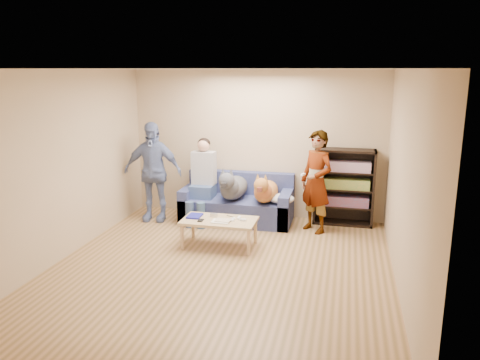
% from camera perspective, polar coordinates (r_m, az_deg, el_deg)
% --- Properties ---
extents(ground, '(5.00, 5.00, 0.00)m').
position_cam_1_polar(ground, '(6.33, -2.50, -10.87)').
color(ground, olive).
rests_on(ground, ground).
extents(ceiling, '(5.00, 5.00, 0.00)m').
position_cam_1_polar(ceiling, '(5.78, -2.76, 13.37)').
color(ceiling, white).
rests_on(ceiling, ground).
extents(wall_back, '(4.50, 0.00, 4.50)m').
position_cam_1_polar(wall_back, '(8.31, 2.03, 4.36)').
color(wall_back, tan).
rests_on(wall_back, ground).
extents(wall_front, '(4.50, 0.00, 4.50)m').
position_cam_1_polar(wall_front, '(3.67, -13.26, -7.67)').
color(wall_front, tan).
rests_on(wall_front, ground).
extents(wall_left, '(0.00, 5.00, 5.00)m').
position_cam_1_polar(wall_left, '(6.87, -21.03, 1.57)').
color(wall_left, tan).
rests_on(wall_left, ground).
extents(wall_right, '(0.00, 5.00, 5.00)m').
position_cam_1_polar(wall_right, '(5.75, 19.52, -0.46)').
color(wall_right, tan).
rests_on(wall_right, ground).
extents(blanket, '(0.44, 0.37, 0.15)m').
position_cam_1_polar(blanket, '(7.79, 5.08, -2.28)').
color(blanket, '#B6B6BB').
rests_on(blanket, sofa).
extents(person_standing_right, '(0.72, 0.69, 1.66)m').
position_cam_1_polar(person_standing_right, '(7.62, 9.29, -0.22)').
color(person_standing_right, gray).
rests_on(person_standing_right, ground).
extents(person_standing_left, '(1.05, 0.51, 1.73)m').
position_cam_1_polar(person_standing_left, '(8.24, -10.61, 1.00)').
color(person_standing_left, '#7888C0').
rests_on(person_standing_left, ground).
extents(held_controller, '(0.07, 0.12, 0.03)m').
position_cam_1_polar(held_controller, '(7.41, 7.68, 0.67)').
color(held_controller, white).
rests_on(held_controller, person_standing_right).
extents(notebook_blue, '(0.20, 0.26, 0.03)m').
position_cam_1_polar(notebook_blue, '(7.13, -5.55, -4.38)').
color(notebook_blue, '#1A1C92').
rests_on(notebook_blue, coffee_table).
extents(papers, '(0.26, 0.20, 0.02)m').
position_cam_1_polar(papers, '(6.87, -2.37, -5.06)').
color(papers, white).
rests_on(papers, coffee_table).
extents(magazine, '(0.22, 0.17, 0.01)m').
position_cam_1_polar(magazine, '(6.88, -2.08, -4.92)').
color(magazine, beige).
rests_on(magazine, coffee_table).
extents(camera_silver, '(0.11, 0.06, 0.05)m').
position_cam_1_polar(camera_silver, '(7.11, -3.23, -4.28)').
color(camera_silver, silver).
rests_on(camera_silver, coffee_table).
extents(controller_a, '(0.04, 0.13, 0.03)m').
position_cam_1_polar(controller_a, '(7.00, -0.11, -4.64)').
color(controller_a, white).
rests_on(controller_a, coffee_table).
extents(controller_b, '(0.09, 0.06, 0.03)m').
position_cam_1_polar(controller_b, '(6.91, 0.38, -4.89)').
color(controller_b, silver).
rests_on(controller_b, coffee_table).
extents(headphone_cup_a, '(0.07, 0.07, 0.02)m').
position_cam_1_polar(headphone_cup_a, '(6.91, -0.99, -4.93)').
color(headphone_cup_a, silver).
rests_on(headphone_cup_a, coffee_table).
extents(headphone_cup_b, '(0.07, 0.07, 0.02)m').
position_cam_1_polar(headphone_cup_b, '(6.98, -0.83, -4.73)').
color(headphone_cup_b, white).
rests_on(headphone_cup_b, coffee_table).
extents(pen_orange, '(0.13, 0.06, 0.01)m').
position_cam_1_polar(pen_orange, '(6.83, -3.07, -5.20)').
color(pen_orange, orange).
rests_on(pen_orange, coffee_table).
extents(pen_black, '(0.13, 0.08, 0.01)m').
position_cam_1_polar(pen_black, '(7.11, -1.22, -4.44)').
color(pen_black, black).
rests_on(pen_black, coffee_table).
extents(wallet, '(0.07, 0.12, 0.02)m').
position_cam_1_polar(wallet, '(6.93, -4.81, -4.92)').
color(wallet, black).
rests_on(wallet, coffee_table).
extents(sofa, '(1.90, 0.85, 0.82)m').
position_cam_1_polar(sofa, '(8.20, -0.29, -3.05)').
color(sofa, '#515B93').
rests_on(sofa, ground).
extents(person_seated, '(0.40, 0.73, 1.47)m').
position_cam_1_polar(person_seated, '(8.11, -4.62, 0.32)').
color(person_seated, '#3E5888').
rests_on(person_seated, sofa).
extents(dog_gray, '(0.43, 1.26, 0.63)m').
position_cam_1_polar(dog_gray, '(7.96, -0.91, -0.83)').
color(dog_gray, '#4F5259').
rests_on(dog_gray, sofa).
extents(dog_tan, '(0.39, 1.15, 0.56)m').
position_cam_1_polar(dog_tan, '(7.80, 3.08, -1.30)').
color(dog_tan, '#C08A3A').
rests_on(dog_tan, sofa).
extents(coffee_table, '(1.10, 0.60, 0.42)m').
position_cam_1_polar(coffee_table, '(6.99, -2.54, -5.20)').
color(coffee_table, '#CFBA7F').
rests_on(coffee_table, ground).
extents(bookshelf, '(1.00, 0.34, 1.30)m').
position_cam_1_polar(bookshelf, '(8.12, 12.56, -0.64)').
color(bookshelf, black).
rests_on(bookshelf, ground).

